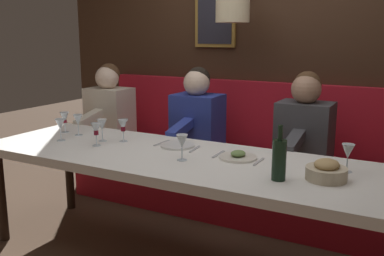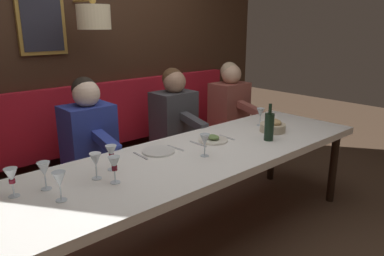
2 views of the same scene
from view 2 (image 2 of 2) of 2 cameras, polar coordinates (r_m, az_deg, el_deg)
name	(u,v)px [view 2 (image 2 of 2)]	position (r m, az deg, el deg)	size (l,w,h in m)	color
ground_plane	(199,241)	(3.01, 1.05, -17.22)	(12.00, 12.00, 0.00)	#4C3828
dining_table	(199,160)	(2.69, 1.12, -4.99)	(0.90, 3.01, 0.74)	white
banquette_bench	(135,180)	(3.52, -8.96, -8.01)	(0.52, 3.21, 0.45)	red
back_wall_panel	(96,54)	(3.73, -14.73, 11.11)	(0.59, 4.41, 2.90)	#382316
diner_nearest	(230,100)	(4.14, 5.94, 4.36)	(0.60, 0.40, 0.79)	#934C42
diner_near	(174,111)	(3.60, -2.82, 2.62)	(0.60, 0.40, 0.79)	#3D3D42
diner_middle	(88,128)	(3.12, -15.91, -0.08)	(0.60, 0.40, 0.79)	#283893
place_setting_0	(159,151)	(2.68, -5.26, -3.66)	(0.24, 0.32, 0.01)	silver
place_setting_1	(213,139)	(2.93, 3.30, -1.77)	(0.24, 0.31, 0.05)	silver
wine_glass_0	(114,164)	(2.19, -12.07, -5.61)	(0.07, 0.07, 0.16)	silver
wine_glass_1	(96,161)	(2.27, -14.86, -4.95)	(0.07, 0.07, 0.16)	silver
wine_glass_2	(205,140)	(2.56, 2.01, -1.96)	(0.07, 0.07, 0.16)	silver
wine_glass_3	(260,113)	(3.40, 10.67, 2.28)	(0.07, 0.07, 0.16)	silver
wine_glass_4	(44,170)	(2.22, -22.14, -6.12)	(0.07, 0.07, 0.16)	silver
wine_glass_5	(59,180)	(2.05, -20.06, -7.69)	(0.07, 0.07, 0.16)	silver
wine_glass_6	(111,153)	(2.38, -12.52, -3.81)	(0.07, 0.07, 0.16)	silver
wine_glass_7	(11,177)	(2.20, -26.42, -6.85)	(0.07, 0.07, 0.16)	silver
wine_bottle	(269,126)	(2.98, 11.99, 0.27)	(0.08, 0.08, 0.30)	black
bread_bowl	(273,126)	(3.24, 12.51, 0.28)	(0.22, 0.22, 0.12)	beige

